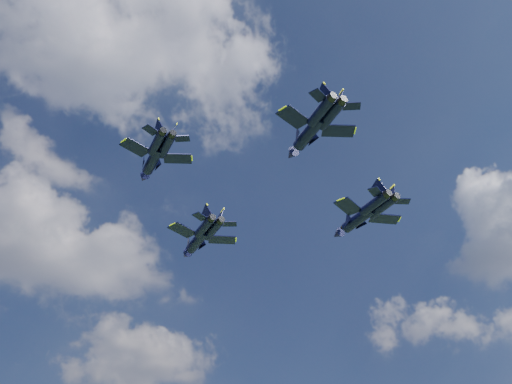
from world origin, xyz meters
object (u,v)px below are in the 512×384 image
Objects in this scene: jet_right at (357,220)px; jet_slot at (308,134)px; jet_lead at (197,241)px; jet_left at (152,161)px.

jet_right is 28.31m from jet_slot.
jet_lead is 38.22m from jet_slot.
jet_slot is (19.70, -15.78, -1.67)m from jet_left.
jet_slot is at bearing -44.30° from jet_left.
jet_lead reaches higher than jet_left.
jet_slot is (-18.42, -21.43, -1.73)m from jet_right.
jet_right is at bearing -40.12° from jet_lead.
jet_right is at bearing 2.83° from jet_left.
jet_left is 0.94× the size of jet_slot.
jet_left reaches higher than jet_slot.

